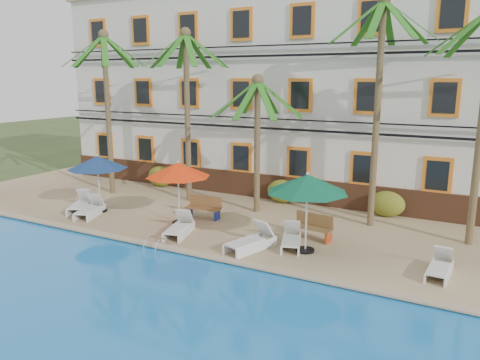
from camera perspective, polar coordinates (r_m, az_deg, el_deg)
The scene contains 24 objects.
ground at distance 17.15m, azimuth -6.39°, elevation -8.26°, with size 100.00×100.00×0.00m, color #384C23.
pool_deck at distance 21.19m, azimuth 1.28°, elevation -3.79°, with size 30.00×12.00×0.25m, color tan.
swimming_pool at distance 12.55m, azimuth -25.66°, elevation -17.07°, with size 26.00×12.00×0.20m, color blue.
pool_coping at distance 16.37m, azimuth -8.22°, elevation -8.29°, with size 30.00×0.35×0.06m, color tan.
hotel_building at distance 24.91m, azimuth 6.63°, elevation 10.79°, with size 25.40×6.44×10.22m.
palm_a at distance 24.23m, azimuth -15.94°, elevation 10.38°, with size 4.00×4.00×8.04m.
palm_b at distance 21.96m, azimuth -6.50°, elevation 10.54°, with size 4.00×4.00×7.99m.
palm_c at distance 19.98m, azimuth 2.12°, elevation 6.93°, with size 4.00×4.00×5.93m.
palm_d at distance 18.62m, azimuth 16.57°, elevation 11.23°, with size 4.00×4.00×8.80m.
shrub_left at distance 25.64m, azimuth -9.68°, elevation 0.43°, with size 1.50×0.90×1.10m, color #225217.
shrub_mid at distance 22.07m, azimuth 5.21°, elevation -1.37°, with size 1.50×0.90×1.10m, color #225217.
shrub_right at distance 20.74m, azimuth 17.48°, elevation -2.80°, with size 1.50×0.90×1.10m, color #225217.
umbrella_blue at distance 21.10m, azimuth -16.98°, elevation 2.03°, with size 2.56×2.56×2.56m.
umbrella_red at distance 18.61m, azimuth -7.57°, elevation 1.20°, with size 2.58×2.58×2.58m.
umbrella_green at distance 15.53m, azimuth 8.21°, elevation -0.49°, with size 2.75×2.75×2.75m.
lounger_a at distance 21.90m, azimuth -18.81°, elevation -2.81°, with size 1.49×1.98×0.89m.
lounger_b at distance 20.98m, azimuth -17.80°, elevation -3.41°, with size 1.25×1.94×0.86m.
lounger_c at distance 17.75m, azimuth -7.40°, elevation -5.75°, with size 1.13×1.95×0.87m.
lounger_d at distance 16.15m, azimuth 1.37°, elevation -7.42°, with size 1.27×2.10×0.93m.
lounger_e at distance 16.50m, azimuth 6.28°, elevation -7.18°, with size 1.16×1.86×0.83m.
lounger_f at distance 15.34m, azimuth 23.17°, elevation -9.74°, with size 0.68×1.70×0.79m.
bench_left at distance 19.69m, azimuth -4.44°, elevation -3.29°, with size 1.54×0.61×0.93m.
bench_right at distance 17.33m, azimuth 8.95°, elevation -5.60°, with size 1.56×0.70×0.93m.
pool_ladder at distance 16.67m, azimuth -10.22°, elevation -8.08°, with size 0.54×0.74×0.74m.
Camera 1 is at (9.20, -13.16, 6.01)m, focal length 35.00 mm.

